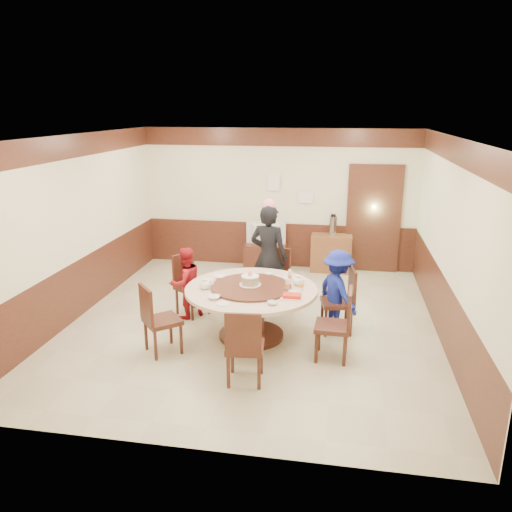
% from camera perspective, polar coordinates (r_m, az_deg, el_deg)
% --- Properties ---
extents(room, '(6.00, 6.04, 2.84)m').
position_cam_1_polar(room, '(7.37, -0.35, 0.05)').
color(room, '#C0B799').
rests_on(room, ground).
extents(banquet_table, '(1.86, 1.86, 0.78)m').
position_cam_1_polar(banquet_table, '(7.09, -0.55, -5.31)').
color(banquet_table, '#461F15').
rests_on(banquet_table, ground).
extents(chair_0, '(0.52, 0.51, 0.97)m').
position_cam_1_polar(chair_0, '(7.45, 9.36, -6.32)').
color(chair_0, '#461F15').
rests_on(chair_0, ground).
extents(chair_1, '(0.57, 0.58, 0.97)m').
position_cam_1_polar(chair_1, '(8.27, 2.00, -3.73)').
color(chair_1, '#461F15').
rests_on(chair_1, ground).
extents(chair_2, '(0.61, 0.61, 0.97)m').
position_cam_1_polar(chair_2, '(8.03, -7.33, -4.51)').
color(chair_2, '#461F15').
rests_on(chair_2, ground).
extents(chair_3, '(0.62, 0.62, 0.97)m').
position_cam_1_polar(chair_3, '(6.87, -10.76, -8.44)').
color(chair_3, '#461F15').
rests_on(chair_3, ground).
extents(chair_4, '(0.48, 0.49, 0.97)m').
position_cam_1_polar(chair_4, '(6.07, -1.27, -11.66)').
color(chair_4, '#461F15').
rests_on(chair_4, ground).
extents(chair_5, '(0.47, 0.46, 0.97)m').
position_cam_1_polar(chair_5, '(6.68, 8.85, -9.12)').
color(chair_5, '#461F15').
rests_on(chair_5, ground).
extents(person_standing, '(0.71, 0.55, 1.72)m').
position_cam_1_polar(person_standing, '(8.06, 1.45, -0.12)').
color(person_standing, black).
rests_on(person_standing, ground).
extents(person_red, '(0.69, 0.70, 1.14)m').
position_cam_1_polar(person_red, '(7.83, -8.05, -3.06)').
color(person_red, '#AE171F').
rests_on(person_red, ground).
extents(person_blue, '(0.84, 0.92, 1.24)m').
position_cam_1_polar(person_blue, '(7.34, 9.32, -4.03)').
color(person_blue, navy).
rests_on(person_blue, ground).
extents(birthday_cake, '(0.31, 0.31, 0.21)m').
position_cam_1_polar(birthday_cake, '(7.01, -0.67, -2.78)').
color(birthday_cake, white).
rests_on(birthday_cake, banquet_table).
extents(teapot_left, '(0.17, 0.15, 0.13)m').
position_cam_1_polar(teapot_left, '(6.99, -5.87, -3.31)').
color(teapot_left, white).
rests_on(teapot_left, banquet_table).
extents(teapot_right, '(0.17, 0.15, 0.13)m').
position_cam_1_polar(teapot_right, '(7.12, 4.79, -2.88)').
color(teapot_right, white).
rests_on(teapot_right, banquet_table).
extents(bowl_0, '(0.16, 0.16, 0.04)m').
position_cam_1_polar(bowl_0, '(7.41, -4.11, -2.42)').
color(bowl_0, white).
rests_on(bowl_0, banquet_table).
extents(bowl_1, '(0.13, 0.13, 0.04)m').
position_cam_1_polar(bowl_1, '(6.43, 1.86, -5.39)').
color(bowl_1, white).
rests_on(bowl_1, banquet_table).
extents(bowl_2, '(0.16, 0.16, 0.04)m').
position_cam_1_polar(bowl_2, '(6.64, -4.81, -4.73)').
color(bowl_2, white).
rests_on(bowl_2, banquet_table).
extents(bowl_3, '(0.15, 0.15, 0.05)m').
position_cam_1_polar(bowl_3, '(6.79, 4.34, -4.19)').
color(bowl_3, white).
rests_on(bowl_3, banquet_table).
extents(bowl_4, '(0.14, 0.14, 0.03)m').
position_cam_1_polar(bowl_4, '(7.26, -5.64, -2.89)').
color(bowl_4, white).
rests_on(bowl_4, banquet_table).
extents(bowl_5, '(0.14, 0.14, 0.04)m').
position_cam_1_polar(bowl_5, '(7.53, 1.50, -2.04)').
color(bowl_5, white).
rests_on(bowl_5, banquet_table).
extents(saucer_near, '(0.18, 0.18, 0.01)m').
position_cam_1_polar(saucer_near, '(6.47, -3.79, -5.44)').
color(saucer_near, white).
rests_on(saucer_near, banquet_table).
extents(saucer_far, '(0.18, 0.18, 0.01)m').
position_cam_1_polar(saucer_far, '(7.42, 3.56, -2.50)').
color(saucer_far, white).
rests_on(saucer_far, banquet_table).
extents(shrimp_platter, '(0.30, 0.20, 0.06)m').
position_cam_1_polar(shrimp_platter, '(6.64, 4.15, -4.65)').
color(shrimp_platter, white).
rests_on(shrimp_platter, banquet_table).
extents(bottle_0, '(0.06, 0.06, 0.16)m').
position_cam_1_polar(bottle_0, '(6.91, 3.62, -3.30)').
color(bottle_0, white).
rests_on(bottle_0, banquet_table).
extents(bottle_1, '(0.06, 0.06, 0.16)m').
position_cam_1_polar(bottle_1, '(6.93, 5.22, -3.29)').
color(bottle_1, white).
rests_on(bottle_1, banquet_table).
extents(bottle_2, '(0.06, 0.06, 0.16)m').
position_cam_1_polar(bottle_2, '(7.28, 3.89, -2.26)').
color(bottle_2, white).
rests_on(bottle_2, banquet_table).
extents(tv_stand, '(0.85, 0.45, 0.50)m').
position_cam_1_polar(tv_stand, '(10.23, 1.09, -0.03)').
color(tv_stand, '#461F15').
rests_on(tv_stand, ground).
extents(television, '(0.81, 0.14, 0.46)m').
position_cam_1_polar(television, '(10.10, 1.10, 2.59)').
color(television, '#949497').
rests_on(television, tv_stand).
extents(side_cabinet, '(0.80, 0.40, 0.75)m').
position_cam_1_polar(side_cabinet, '(10.12, 8.58, 0.33)').
color(side_cabinet, brown).
rests_on(side_cabinet, ground).
extents(thermos, '(0.15, 0.15, 0.38)m').
position_cam_1_polar(thermos, '(9.97, 8.78, 3.44)').
color(thermos, silver).
rests_on(thermos, side_cabinet).
extents(notice_left, '(0.25, 0.00, 0.35)m').
position_cam_1_polar(notice_left, '(10.09, 2.01, 8.46)').
color(notice_left, white).
rests_on(notice_left, room).
extents(notice_right, '(0.30, 0.00, 0.22)m').
position_cam_1_polar(notice_right, '(10.07, 5.68, 6.64)').
color(notice_right, white).
rests_on(notice_right, room).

